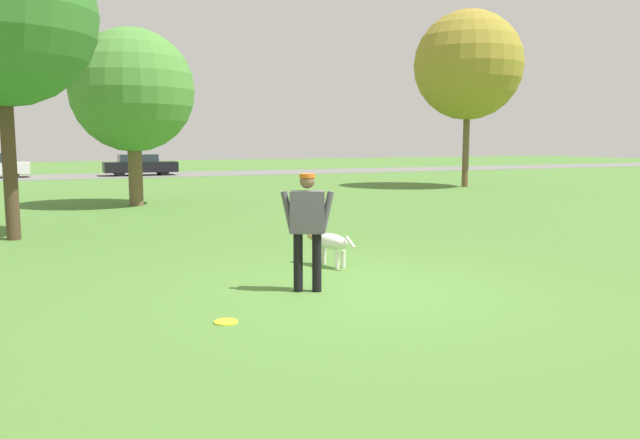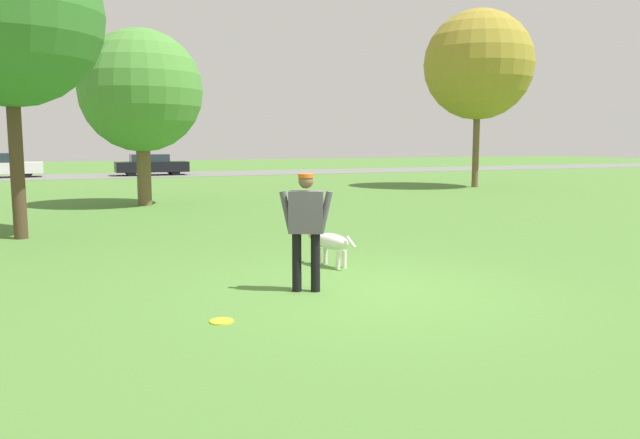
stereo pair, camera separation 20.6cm
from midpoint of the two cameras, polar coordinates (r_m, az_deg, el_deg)
name	(u,v)px [view 1 (the left image)]	position (r m, az deg, el deg)	size (l,w,h in m)	color
ground_plane	(363,291)	(8.75, 3.30, -6.56)	(120.00, 120.00, 0.00)	#4C7A33
far_road_strip	(119,176)	(39.31, -18.06, 3.84)	(120.00, 6.00, 0.01)	slate
person	(307,222)	(8.55, -1.85, -0.21)	(0.70, 0.40, 1.64)	black
dog	(328,242)	(10.38, 0.18, -2.07)	(0.52, 1.08, 0.60)	silver
frisbee	(226,322)	(7.38, -9.41, -9.22)	(0.28, 0.28, 0.02)	yellow
tree_far_right	(468,65)	(29.19, 13.20, 13.55)	(4.80, 4.80, 7.80)	brown
tree_mid_center	(132,91)	(20.95, -17.05, 11.18)	(3.87, 3.87, 5.60)	brown
tree_near_left	(0,12)	(14.85, -27.59, 16.46)	(3.84, 3.84, 6.60)	#4C3826
parked_car_black	(140,165)	(39.05, -16.29, 4.81)	(4.24, 1.73, 1.27)	black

